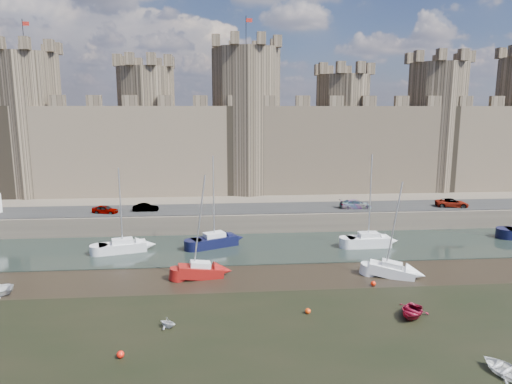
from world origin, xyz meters
TOP-DOWN VIEW (x-y plane):
  - ground at (0.00, 0.00)m, footprint 160.00×160.00m
  - water_channel at (0.00, 24.00)m, footprint 160.00×12.00m
  - quay at (0.00, 60.00)m, footprint 160.00×60.00m
  - road at (0.00, 34.00)m, footprint 160.00×7.00m
  - castle at (-0.64, 48.00)m, footprint 108.50×11.00m
  - car_0 at (-17.60, 32.59)m, footprint 3.59×2.21m
  - car_1 at (-12.49, 33.42)m, footprint 3.36×1.20m
  - car_2 at (16.07, 32.85)m, footprint 4.38×1.91m
  - car_3 at (29.80, 32.57)m, footprint 4.73×2.93m
  - sailboat_0 at (-13.67, 23.58)m, footprint 5.50×3.31m
  - sailboat_1 at (-3.30, 24.75)m, footprint 5.74×4.13m
  - sailboat_2 at (14.77, 23.21)m, footprint 5.09×2.08m
  - sailboat_4 at (-4.58, 14.95)m, footprint 4.53×2.33m
  - sailboat_5 at (13.95, 13.70)m, footprint 4.67×3.21m
  - dinghy_2 at (14.61, -3.03)m, footprint 2.89×3.35m
  - dinghy_3 at (-6.66, 4.85)m, footprint 1.89×1.85m
  - dinghy_4 at (12.25, 5.05)m, footprint 3.84×4.06m
  - buoy_1 at (4.23, 6.30)m, footprint 0.45×0.45m
  - buoy_3 at (11.37, 11.50)m, footprint 0.48×0.48m
  - buoy_4 at (-9.31, 0.85)m, footprint 0.49×0.49m

SIDE VIEW (x-z plane):
  - ground at x=0.00m, z-range 0.00..0.00m
  - water_channel at x=0.00m, z-range 0.00..0.08m
  - buoy_1 at x=4.23m, z-range 0.00..0.45m
  - buoy_3 at x=11.37m, z-range 0.00..0.48m
  - buoy_4 at x=-9.31m, z-range 0.00..0.49m
  - dinghy_2 at x=14.61m, z-range 0.00..0.58m
  - dinghy_4 at x=12.25m, z-range 0.00..0.68m
  - dinghy_3 at x=-6.66m, z-range 0.00..0.76m
  - sailboat_5 at x=13.95m, z-range -4.01..5.39m
  - sailboat_4 at x=-4.58m, z-range -4.30..5.79m
  - sailboat_0 at x=-13.67m, z-range -4.06..5.58m
  - sailboat_1 at x=-3.30m, z-range -4.54..6.21m
  - sailboat_2 at x=14.77m, z-range -4.59..6.30m
  - quay at x=0.00m, z-range 0.00..2.50m
  - road at x=0.00m, z-range 2.50..2.60m
  - car_1 at x=-12.49m, z-range 2.50..3.60m
  - car_0 at x=-17.60m, z-range 2.50..3.64m
  - car_3 at x=29.80m, z-range 2.50..3.72m
  - car_2 at x=16.07m, z-range 2.50..3.75m
  - castle at x=-0.64m, z-range -2.83..26.17m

